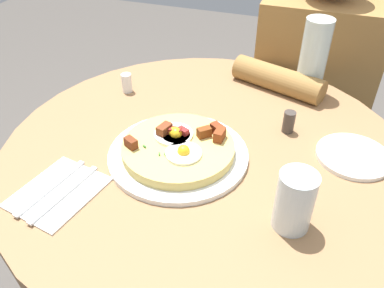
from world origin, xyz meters
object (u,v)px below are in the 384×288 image
Objects in this scene: pizza_plate at (178,154)px; pepper_shaker at (289,122)px; water_glass at (295,201)px; breakfast_pizza at (179,147)px; water_bottle at (314,57)px; bread_plate at (353,156)px; fork at (65,194)px; knife at (51,187)px; person_seated at (305,118)px; salt_shaker at (127,83)px; dining_table at (204,201)px.

pepper_shaker reaches higher than pizza_plate.
breakfast_pizza is at bearing 155.96° from water_glass.
water_bottle is 0.23m from pepper_shaker.
breakfast_pizza is 0.38m from bread_plate.
water_bottle reaches higher than fork.
bread_plate is at bearing -51.10° from knife.
water_bottle is (-0.01, -0.25, 0.35)m from person_seated.
water_bottle is 3.82× the size of pepper_shaker.
water_glass is (0.02, -0.75, 0.30)m from person_seated.
person_seated is 6.31× the size of knife.
pizza_plate is at bearing -140.05° from pepper_shaker.
water_glass is 2.23× the size of salt_shaker.
dining_table is at bearing -119.77° from water_bottle.
pepper_shaker is at bearing 39.57° from breakfast_pizza.
knife is at bearing -138.95° from pepper_shaker.
dining_table is 5.16× the size of fork.
breakfast_pizza is 2.10× the size of water_glass.
bread_plate is at bearing -76.53° from person_seated.
salt_shaker is (-0.50, 0.34, -0.03)m from water_glass.
dining_table is at bearing -168.11° from bread_plate.
salt_shaker is at bearing 137.28° from breakfast_pizza.
pizza_plate is at bearing 156.43° from water_glass.
water_glass is at bearing -80.56° from pepper_shaker.
water_bottle is at bearing 19.58° from salt_shaker.
pizza_plate is 1.71× the size of fork.
fork is at bearing -135.89° from pepper_shaker.
breakfast_pizza is (-0.04, -0.05, 0.20)m from dining_table.
pizza_plate is 2.62× the size of water_glass.
water_bottle reaches higher than breakfast_pizza.
dining_table is at bearing -30.06° from fork.
person_seated is 4.61× the size of breakfast_pizza.
person_seated reaches higher than water_bottle.
breakfast_pizza is 0.29m from water_glass.
salt_shaker is at bearing 136.94° from pizza_plate.
person_seated is 0.53m from pepper_shaker.
pepper_shaker is at bearing 39.95° from pizza_plate.
person_seated is 5.53× the size of water_bottle.
knife is (-0.20, -0.18, -0.02)m from breakfast_pizza.
water_bottle is at bearing -91.64° from person_seated.
breakfast_pizza reaches higher than dining_table.
pepper_shaker is (0.21, 0.18, 0.00)m from breakfast_pizza.
person_seated is 6.31× the size of fork.
dining_table is at bearing -144.30° from pepper_shaker.
dining_table is 0.29m from pepper_shaker.
bread_plate reaches higher than dining_table.
pizza_plate reaches higher than knife.
water_bottle is (-0.03, 0.50, 0.04)m from water_glass.
fork is (-0.21, -0.25, 0.19)m from dining_table.
pepper_shaker reaches higher than bread_plate.
water_bottle is (0.44, 0.57, 0.10)m from knife.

